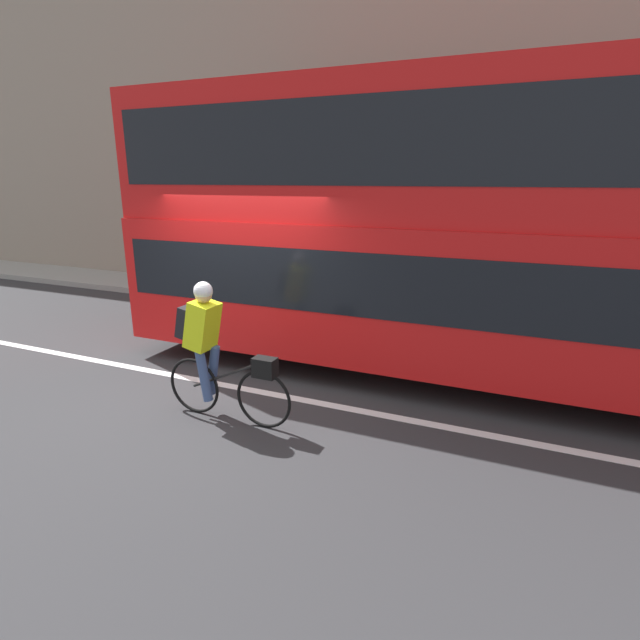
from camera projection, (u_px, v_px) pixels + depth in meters
ground_plane at (225, 389)px, 6.68m from camera, size 80.00×80.00×0.00m
road_center_line at (229, 386)px, 6.76m from camera, size 50.00×0.14×0.01m
sidewalk_curb at (347, 305)px, 10.79m from camera, size 60.00×1.62×0.14m
building_facade at (367, 95)px, 10.45m from camera, size 60.00×0.30×8.79m
bus at (447, 220)px, 6.64m from camera, size 9.04×2.42×3.93m
cyclist_on_bike at (213, 347)px, 5.66m from camera, size 1.63×0.32×1.62m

